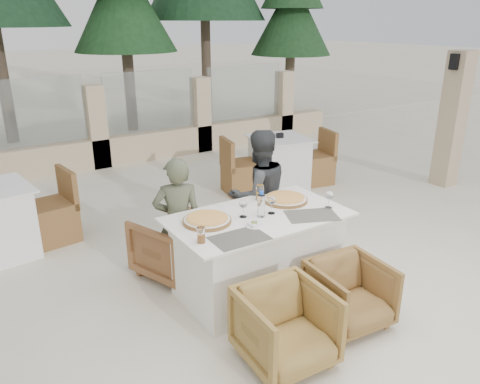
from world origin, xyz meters
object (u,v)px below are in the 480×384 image
water_bottle (261,204)px  beer_glass_right (260,193)px  diner_right (259,195)px  wine_glass_corner (329,199)px  bg_table_b (279,163)px  armchair_near_right (350,294)px  pizza_left (207,219)px  armchair_far_right (255,234)px  diner_left (178,222)px  wine_glass_near (272,204)px  olive_dish (254,224)px  pizza_right (285,199)px  dining_table (258,254)px  beer_glass_left (201,235)px  wine_glass_centre (243,207)px  armchair_near_left (286,327)px  armchair_far_left (174,245)px

water_bottle → beer_glass_right: size_ratio=1.58×
diner_right → wine_glass_corner: bearing=113.2°
bg_table_b → armchair_near_right: bearing=-106.0°
pizza_left → armchair_far_right: 1.08m
wine_glass_corner → beer_glass_right: (-0.42, 0.51, -0.02)m
wine_glass_corner → armchair_far_right: size_ratio=0.32×
armchair_near_right → wine_glass_corner: bearing=69.7°
pizza_left → water_bottle: (0.46, -0.15, 0.09)m
water_bottle → diner_left: 0.83m
wine_glass_near → armchair_near_right: 1.01m
olive_dish → armchair_far_right: 1.06m
wine_glass_corner → bg_table_b: wine_glass_corner is taller
water_bottle → bg_table_b: 3.00m
beer_glass_right → pizza_right: bearing=-40.3°
pizza_right → diner_right: (0.00, 0.44, -0.11)m
olive_dish → dining_table: bearing=47.0°
wine_glass_near → diner_left: diner_left is taller
pizza_left → beer_glass_right: 0.71m
diner_right → dining_table: bearing=61.8°
beer_glass_left → armchair_near_right: size_ratio=0.21×
dining_table → bg_table_b: bearing=48.8°
wine_glass_centre → armchair_near_right: 1.15m
dining_table → armchair_near_right: (0.36, -0.82, -0.11)m
beer_glass_right → diner_left: size_ratio=0.12×
armchair_near_left → bg_table_b: 3.88m
wine_glass_near → beer_glass_left: wine_glass_near is taller
armchair_near_right → diner_right: diner_right is taller
water_bottle → armchair_far_right: 0.94m
armchair_far_left → wine_glass_centre: bearing=98.4°
dining_table → armchair_near_left: dining_table is taller
water_bottle → armchair_near_right: water_bottle is taller
wine_glass_corner → armchair_far_left: 1.58m
pizza_left → pizza_right: 0.87m
armchair_near_left → diner_left: bearing=99.5°
water_bottle → beer_glass_right: bearing=56.4°
armchair_far_right → armchair_near_left: size_ratio=0.91×
water_bottle → armchair_near_right: (0.35, -0.79, -0.61)m
dining_table → beer_glass_left: bearing=-164.1°
diner_left → armchair_far_right: bearing=-156.5°
water_bottle → beer_glass_left: size_ratio=1.87×
dining_table → bg_table_b: 2.94m
wine_glass_corner → diner_right: size_ratio=0.13×
pizza_left → wine_glass_near: 0.60m
pizza_left → water_bottle: 0.50m
pizza_right → beer_glass_right: bearing=139.7°
armchair_near_right → bg_table_b: size_ratio=0.37×
olive_dish → diner_right: size_ratio=0.08×
pizza_left → armchair_far_right: (0.83, 0.46, -0.53)m
dining_table → beer_glass_right: beer_glass_right is taller
armchair_near_right → diner_right: (0.06, 1.41, 0.42)m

